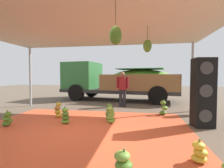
{
  "coord_description": "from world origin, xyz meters",
  "views": [
    {
      "loc": [
        1.68,
        -4.32,
        1.49
      ],
      "look_at": [
        0.42,
        2.9,
        1.16
      ],
      "focal_mm": 27.11,
      "sensor_mm": 36.0,
      "label": 1
    }
  ],
  "objects_px": {
    "banana_bunch_9": "(109,112)",
    "banana_bunch_10": "(163,108)",
    "banana_bunch_5": "(199,153)",
    "worker_0": "(123,86)",
    "speaker_stack": "(203,93)",
    "cargo_truck_main": "(116,80)",
    "banana_bunch_3": "(111,115)",
    "banana_bunch_7": "(7,119)",
    "worker_1": "(207,90)",
    "banana_bunch_4": "(65,116)",
    "banana_bunch_8": "(58,110)",
    "banana_bunch_6": "(123,166)"
  },
  "relations": [
    {
      "from": "banana_bunch_9",
      "to": "banana_bunch_10",
      "type": "bearing_deg",
      "value": 29.02
    },
    {
      "from": "banana_bunch_5",
      "to": "banana_bunch_9",
      "type": "height_order",
      "value": "banana_bunch_9"
    },
    {
      "from": "banana_bunch_5",
      "to": "worker_0",
      "type": "distance_m",
      "value": 5.62
    },
    {
      "from": "banana_bunch_10",
      "to": "speaker_stack",
      "type": "distance_m",
      "value": 1.8
    },
    {
      "from": "banana_bunch_10",
      "to": "cargo_truck_main",
      "type": "relative_size",
      "value": 0.08
    },
    {
      "from": "banana_bunch_3",
      "to": "banana_bunch_10",
      "type": "distance_m",
      "value": 2.29
    },
    {
      "from": "banana_bunch_3",
      "to": "cargo_truck_main",
      "type": "height_order",
      "value": "cargo_truck_main"
    },
    {
      "from": "banana_bunch_3",
      "to": "banana_bunch_7",
      "type": "bearing_deg",
      "value": -163.65
    },
    {
      "from": "worker_1",
      "to": "banana_bunch_5",
      "type": "bearing_deg",
      "value": -110.89
    },
    {
      "from": "banana_bunch_4",
      "to": "speaker_stack",
      "type": "distance_m",
      "value": 4.22
    },
    {
      "from": "banana_bunch_8",
      "to": "banana_bunch_4",
      "type": "bearing_deg",
      "value": -48.86
    },
    {
      "from": "banana_bunch_3",
      "to": "banana_bunch_10",
      "type": "xyz_separation_m",
      "value": [
        1.79,
        1.42,
        0.0
      ]
    },
    {
      "from": "banana_bunch_3",
      "to": "cargo_truck_main",
      "type": "bearing_deg",
      "value": 96.87
    },
    {
      "from": "banana_bunch_9",
      "to": "worker_1",
      "type": "bearing_deg",
      "value": 24.1
    },
    {
      "from": "banana_bunch_4",
      "to": "banana_bunch_8",
      "type": "bearing_deg",
      "value": 131.14
    },
    {
      "from": "banana_bunch_8",
      "to": "cargo_truck_main",
      "type": "distance_m",
      "value": 5.22
    },
    {
      "from": "banana_bunch_10",
      "to": "speaker_stack",
      "type": "bearing_deg",
      "value": -54.64
    },
    {
      "from": "banana_bunch_8",
      "to": "worker_0",
      "type": "xyz_separation_m",
      "value": [
        2.03,
        2.68,
        0.73
      ]
    },
    {
      "from": "banana_bunch_7",
      "to": "banana_bunch_8",
      "type": "height_order",
      "value": "banana_bunch_8"
    },
    {
      "from": "banana_bunch_3",
      "to": "speaker_stack",
      "type": "height_order",
      "value": "speaker_stack"
    },
    {
      "from": "banana_bunch_3",
      "to": "banana_bunch_10",
      "type": "relative_size",
      "value": 0.98
    },
    {
      "from": "banana_bunch_5",
      "to": "speaker_stack",
      "type": "height_order",
      "value": "speaker_stack"
    },
    {
      "from": "banana_bunch_7",
      "to": "banana_bunch_10",
      "type": "height_order",
      "value": "banana_bunch_10"
    },
    {
      "from": "worker_1",
      "to": "banana_bunch_4",
      "type": "bearing_deg",
      "value": -154.65
    },
    {
      "from": "banana_bunch_3",
      "to": "worker_0",
      "type": "bearing_deg",
      "value": 89.32
    },
    {
      "from": "cargo_truck_main",
      "to": "worker_1",
      "type": "bearing_deg",
      "value": -38.33
    },
    {
      "from": "banana_bunch_9",
      "to": "speaker_stack",
      "type": "distance_m",
      "value": 2.97
    },
    {
      "from": "banana_bunch_5",
      "to": "cargo_truck_main",
      "type": "bearing_deg",
      "value": 109.02
    },
    {
      "from": "banana_bunch_10",
      "to": "banana_bunch_4",
      "type": "bearing_deg",
      "value": -151.05
    },
    {
      "from": "banana_bunch_7",
      "to": "worker_1",
      "type": "xyz_separation_m",
      "value": [
        6.52,
        2.87,
        0.76
      ]
    },
    {
      "from": "banana_bunch_3",
      "to": "speaker_stack",
      "type": "distance_m",
      "value": 2.84
    },
    {
      "from": "banana_bunch_4",
      "to": "worker_1",
      "type": "xyz_separation_m",
      "value": [
        4.93,
        2.33,
        0.73
      ]
    },
    {
      "from": "banana_bunch_5",
      "to": "worker_1",
      "type": "xyz_separation_m",
      "value": [
        1.6,
        4.18,
        0.79
      ]
    },
    {
      "from": "banana_bunch_5",
      "to": "worker_0",
      "type": "bearing_deg",
      "value": 110.07
    },
    {
      "from": "banana_bunch_3",
      "to": "banana_bunch_9",
      "type": "xyz_separation_m",
      "value": [
        -0.13,
        0.36,
        0.01
      ]
    },
    {
      "from": "banana_bunch_10",
      "to": "speaker_stack",
      "type": "height_order",
      "value": "speaker_stack"
    },
    {
      "from": "banana_bunch_10",
      "to": "speaker_stack",
      "type": "relative_size",
      "value": 0.29
    },
    {
      "from": "banana_bunch_3",
      "to": "worker_0",
      "type": "distance_m",
      "value": 3.12
    },
    {
      "from": "worker_0",
      "to": "banana_bunch_4",
      "type": "bearing_deg",
      "value": -112.89
    },
    {
      "from": "banana_bunch_5",
      "to": "worker_0",
      "type": "height_order",
      "value": "worker_0"
    },
    {
      "from": "banana_bunch_6",
      "to": "banana_bunch_9",
      "type": "distance_m",
      "value": 3.32
    },
    {
      "from": "banana_bunch_4",
      "to": "banana_bunch_8",
      "type": "distance_m",
      "value": 0.92
    },
    {
      "from": "banana_bunch_9",
      "to": "banana_bunch_3",
      "type": "bearing_deg",
      "value": -70.32
    },
    {
      "from": "banana_bunch_8",
      "to": "banana_bunch_3",
      "type": "bearing_deg",
      "value": -10.02
    },
    {
      "from": "banana_bunch_7",
      "to": "banana_bunch_10",
      "type": "xyz_separation_m",
      "value": [
        4.77,
        2.3,
        0.05
      ]
    },
    {
      "from": "worker_0",
      "to": "speaker_stack",
      "type": "relative_size",
      "value": 0.85
    },
    {
      "from": "banana_bunch_6",
      "to": "worker_0",
      "type": "height_order",
      "value": "worker_0"
    },
    {
      "from": "speaker_stack",
      "to": "banana_bunch_5",
      "type": "bearing_deg",
      "value": -109.28
    },
    {
      "from": "banana_bunch_5",
      "to": "worker_1",
      "type": "distance_m",
      "value": 4.55
    },
    {
      "from": "speaker_stack",
      "to": "banana_bunch_3",
      "type": "bearing_deg",
      "value": -178.13
    }
  ]
}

